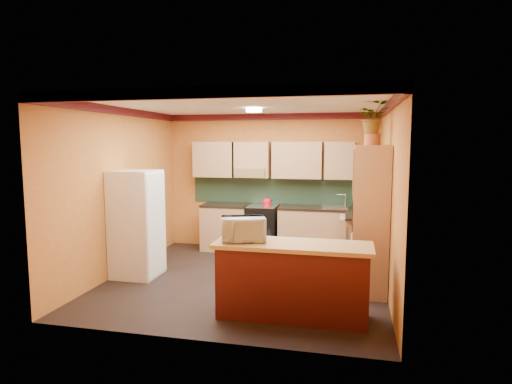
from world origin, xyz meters
TOP-DOWN VIEW (x-y plane):
  - room_shell at (0.02, 0.28)m, footprint 4.24×4.24m
  - base_cabinets_back at (0.52, 1.80)m, footprint 3.65×0.60m
  - countertop_back at (0.52, 1.80)m, footprint 3.65×0.62m
  - stove at (-0.10, 1.80)m, footprint 0.58×0.58m
  - kettle at (-0.00, 1.75)m, footprint 0.22×0.22m
  - sink at (1.30, 1.80)m, footprint 0.48×0.40m
  - base_cabinets_right at (1.80, 1.06)m, footprint 0.60×0.80m
  - countertop_right at (1.80, 1.06)m, footprint 0.62×0.80m
  - fridge at (-1.75, -0.16)m, footprint 0.68×0.66m
  - pantry at (1.85, -0.07)m, footprint 0.48×0.90m
  - fern_pot at (1.85, -0.02)m, footprint 0.22×0.22m
  - fern at (1.85, -0.02)m, footprint 0.45×0.41m
  - breakfast_bar at (0.91, -1.26)m, footprint 1.80×0.55m
  - bar_top at (0.91, -1.26)m, footprint 1.90×0.65m
  - microwave at (0.29, -1.26)m, footprint 0.62×0.51m

SIDE VIEW (x-z plane):
  - base_cabinets_back at x=0.52m, z-range 0.00..0.88m
  - base_cabinets_right at x=1.80m, z-range 0.00..0.88m
  - breakfast_bar at x=0.91m, z-range 0.00..0.88m
  - stove at x=-0.10m, z-range 0.00..0.91m
  - fridge at x=-1.75m, z-range 0.00..1.70m
  - countertop_back at x=0.52m, z-range 0.88..0.92m
  - countertop_right at x=1.80m, z-range 0.88..0.92m
  - bar_top at x=0.91m, z-range 0.88..0.93m
  - sink at x=1.30m, z-range 0.92..0.95m
  - kettle at x=0.00m, z-range 0.91..1.09m
  - pantry at x=1.85m, z-range 0.00..2.10m
  - microwave at x=0.29m, z-range 0.93..1.23m
  - room_shell at x=0.02m, z-range 0.73..3.45m
  - fern_pot at x=1.85m, z-range 2.10..2.26m
  - fern at x=1.85m, z-range 2.26..2.71m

